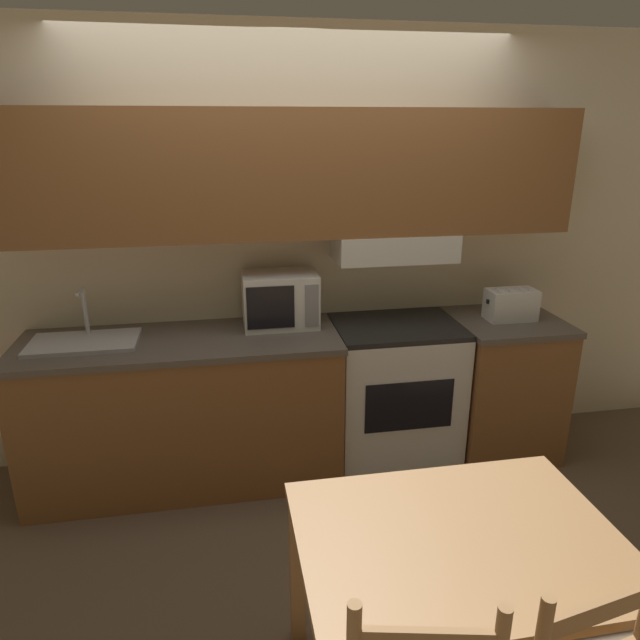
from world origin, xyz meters
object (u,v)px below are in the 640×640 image
microwave (280,299)px  sink_basin (84,341)px  toaster (511,304)px  stove_range (394,392)px  dining_table (458,561)px

microwave → sink_basin: bearing=-173.0°
microwave → toaster: 1.39m
sink_basin → toaster: bearing=-0.3°
microwave → toaster: (1.38, -0.14, -0.06)m
stove_range → sink_basin: bearing=-179.3°
microwave → dining_table: size_ratio=0.40×
microwave → dining_table: (0.40, -1.73, -0.42)m
microwave → sink_basin: size_ratio=0.76×
dining_table → microwave: bearing=102.9°
stove_range → toaster: 0.88m
toaster → sink_basin: sink_basin is taller
stove_range → toaster: size_ratio=2.91×
sink_basin → dining_table: bearing=-47.3°
stove_range → microwave: microwave is taller
microwave → stove_range: bearing=-9.3°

